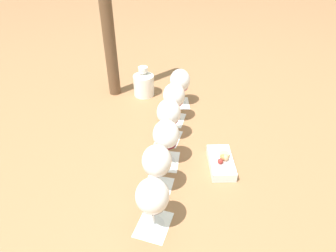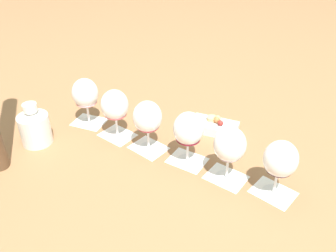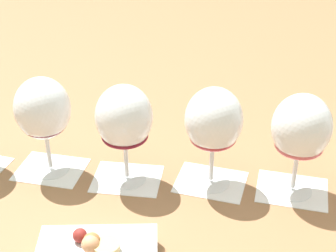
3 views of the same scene
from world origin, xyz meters
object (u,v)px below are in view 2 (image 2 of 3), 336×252
(wine_glass_1, at_px, (115,107))
(snack_dish, at_px, (214,126))
(wine_glass_4, at_px, (230,147))
(ceramic_vase, at_px, (34,126))
(wine_glass_5, at_px, (280,161))
(wine_glass_0, at_px, (85,95))
(wine_glass_2, at_px, (148,119))
(wine_glass_3, at_px, (188,131))

(wine_glass_1, height_order, snack_dish, wine_glass_1)
(wine_glass_4, distance_m, ceramic_vase, 0.66)
(wine_glass_4, distance_m, wine_glass_5, 0.14)
(wine_glass_0, xyz_separation_m, ceramic_vase, (0.12, -0.16, -0.05))
(wine_glass_1, bearing_deg, wine_glass_4, 54.09)
(wine_glass_0, relative_size, wine_glass_4, 1.00)
(wine_glass_2, relative_size, wine_glass_3, 1.00)
(wine_glass_0, distance_m, ceramic_vase, 0.21)
(snack_dish, bearing_deg, wine_glass_2, -69.66)
(ceramic_vase, bearing_deg, wine_glass_3, 75.00)
(wine_glass_3, xyz_separation_m, snack_dish, (-0.16, 0.12, -0.10))
(wine_glass_3, height_order, wine_glass_4, same)
(wine_glass_4, height_order, ceramic_vase, wine_glass_4)
(wine_glass_4, bearing_deg, wine_glass_2, -125.29)
(wine_glass_0, bearing_deg, wine_glass_2, 51.42)
(wine_glass_0, distance_m, snack_dish, 0.48)
(wine_glass_3, bearing_deg, wine_glass_0, -126.17)
(wine_glass_4, bearing_deg, wine_glass_5, 59.18)
(ceramic_vase, xyz_separation_m, snack_dish, (-0.03, 0.62, -0.05))
(wine_glass_5, bearing_deg, snack_dish, -160.48)
(wine_glass_5, height_order, snack_dish, wine_glass_5)
(wine_glass_2, bearing_deg, wine_glass_1, -127.22)
(ceramic_vase, relative_size, snack_dish, 0.82)
(wine_glass_0, distance_m, wine_glass_5, 0.71)
(wine_glass_4, relative_size, snack_dish, 0.95)
(wine_glass_2, bearing_deg, ceramic_vase, -98.91)
(wine_glass_5, bearing_deg, wine_glass_0, -125.69)
(ceramic_vase, bearing_deg, wine_glass_5, 68.02)
(snack_dish, bearing_deg, wine_glass_1, -89.04)
(wine_glass_5, xyz_separation_m, ceramic_vase, (-0.30, -0.74, -0.05))
(wine_glass_0, height_order, wine_glass_1, same)
(wine_glass_0, relative_size, wine_glass_1, 1.00)
(wine_glass_4, bearing_deg, ceramic_vase, -110.05)
(wine_glass_3, bearing_deg, snack_dish, 144.73)
(wine_glass_1, height_order, ceramic_vase, wine_glass_1)
(wine_glass_1, bearing_deg, ceramic_vase, -85.17)
(wine_glass_4, relative_size, ceramic_vase, 1.17)
(wine_glass_3, height_order, wine_glass_5, same)
(wine_glass_4, height_order, wine_glass_5, same)
(wine_glass_2, distance_m, wine_glass_5, 0.43)
(wine_glass_2, bearing_deg, snack_dish, 110.34)
(wine_glass_0, relative_size, wine_glass_3, 1.00)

